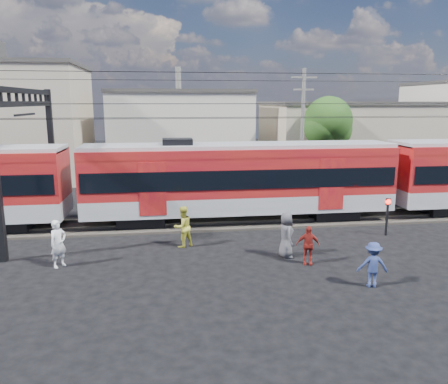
{
  "coord_description": "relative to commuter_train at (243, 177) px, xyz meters",
  "views": [
    {
      "loc": [
        -3.48,
        -14.22,
        6.32
      ],
      "look_at": [
        -0.82,
        5.0,
        2.28
      ],
      "focal_mm": 35.0,
      "sensor_mm": 36.0,
      "label": 1
    }
  ],
  "objects": [
    {
      "name": "ground",
      "position": [
        -0.62,
        -8.0,
        -2.4
      ],
      "size": [
        120.0,
        120.0,
        0.0
      ],
      "primitive_type": "plane",
      "color": "black",
      "rests_on": "ground"
    },
    {
      "name": "track_bed",
      "position": [
        -0.62,
        0.0,
        -2.34
      ],
      "size": [
        70.0,
        3.4,
        0.12
      ],
      "primitive_type": "cube",
      "color": "#2D2823",
      "rests_on": "ground"
    },
    {
      "name": "rail_near",
      "position": [
        -0.62,
        -0.75,
        -2.22
      ],
      "size": [
        70.0,
        0.12,
        0.12
      ],
      "primitive_type": "cube",
      "color": "#59544C",
      "rests_on": "track_bed"
    },
    {
      "name": "rail_far",
      "position": [
        -0.62,
        0.75,
        -2.22
      ],
      "size": [
        70.0,
        0.12,
        0.12
      ],
      "primitive_type": "cube",
      "color": "#59544C",
      "rests_on": "track_bed"
    },
    {
      "name": "commuter_train",
      "position": [
        0.0,
        0.0,
        0.0
      ],
      "size": [
        50.3,
        3.08,
        4.17
      ],
      "color": "black",
      "rests_on": "ground"
    },
    {
      "name": "catenary",
      "position": [
        -9.27,
        -0.0,
        2.73
      ],
      "size": [
        70.0,
        9.3,
        7.52
      ],
      "color": "black",
      "rests_on": "ground"
    },
    {
      "name": "building_midwest",
      "position": [
        -2.62,
        19.0,
        1.25
      ],
      "size": [
        12.24,
        12.24,
        7.3
      ],
      "color": "beige",
      "rests_on": "ground"
    },
    {
      "name": "building_mideast",
      "position": [
        13.38,
        16.0,
        0.75
      ],
      "size": [
        16.32,
        10.2,
        6.3
      ],
      "color": "tan",
      "rests_on": "ground"
    },
    {
      "name": "utility_pole_mid",
      "position": [
        5.38,
        7.0,
        2.13
      ],
      "size": [
        1.8,
        0.24,
        8.5
      ],
      "color": "slate",
      "rests_on": "ground"
    },
    {
      "name": "tree_near",
      "position": [
        8.56,
        10.09,
        2.26
      ],
      "size": [
        3.82,
        3.64,
        6.72
      ],
      "color": "#382619",
      "rests_on": "ground"
    },
    {
      "name": "pedestrian_a",
      "position": [
        -8.24,
        -5.42,
        -1.47
      ],
      "size": [
        0.79,
        0.8,
        1.87
      ],
      "primitive_type": "imported",
      "rotation": [
        0.0,
        0.0,
        0.81
      ],
      "color": "silver",
      "rests_on": "ground"
    },
    {
      "name": "pedestrian_b",
      "position": [
        -3.37,
        -3.68,
        -1.49
      ],
      "size": [
        1.12,
        1.05,
        1.83
      ],
      "primitive_type": "imported",
      "rotation": [
        0.0,
        0.0,
        3.68
      ],
      "color": "gold",
      "rests_on": "ground"
    },
    {
      "name": "pedestrian_c",
      "position": [
        2.92,
        -8.85,
        -1.6
      ],
      "size": [
        1.12,
        0.77,
        1.6
      ],
      "primitive_type": "imported",
      "rotation": [
        0.0,
        0.0,
        2.97
      ],
      "color": "navy",
      "rests_on": "ground"
    },
    {
      "name": "pedestrian_d",
      "position": [
        1.4,
        -6.49,
        -1.62
      ],
      "size": [
        0.98,
        0.58,
        1.57
      ],
      "primitive_type": "imported",
      "rotation": [
        0.0,
        0.0,
        -0.23
      ],
      "color": "maroon",
      "rests_on": "ground"
    },
    {
      "name": "pedestrian_e",
      "position": [
        0.78,
        -5.57,
        -1.46
      ],
      "size": [
        0.64,
        0.95,
        1.89
      ],
      "primitive_type": "imported",
      "rotation": [
        0.0,
        0.0,
        1.61
      ],
      "color": "#47464B",
      "rests_on": "ground"
    },
    {
      "name": "crossing_signal",
      "position": [
        6.36,
        -3.35,
        -1.14
      ],
      "size": [
        0.27,
        0.27,
        1.83
      ],
      "color": "black",
      "rests_on": "ground"
    }
  ]
}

